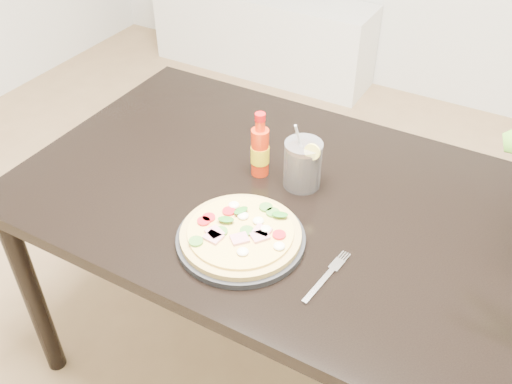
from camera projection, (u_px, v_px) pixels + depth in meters
The scene contains 8 objects.
floor at pixel (174, 356), 2.00m from camera, with size 4.50×4.50×0.00m, color #9E7A51.
dining_table at pixel (277, 214), 1.58m from camera, with size 1.40×0.90×0.75m.
plate at pixel (241, 239), 1.37m from camera, with size 0.31×0.31×0.02m, color black.
pizza at pixel (241, 233), 1.36m from camera, with size 0.29×0.29×0.03m.
hot_sauce_bottle at pixel (260, 151), 1.54m from camera, with size 0.06×0.06×0.19m.
cola_cup at pixel (303, 165), 1.51m from camera, with size 0.11×0.10×0.19m.
fork at pixel (328, 275), 1.29m from camera, with size 0.04×0.19×0.00m.
media_console at pixel (261, 33), 3.56m from camera, with size 1.40×0.34×0.50m, color white.
Camera 1 is at (0.84, -0.90, 1.71)m, focal length 40.00 mm.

